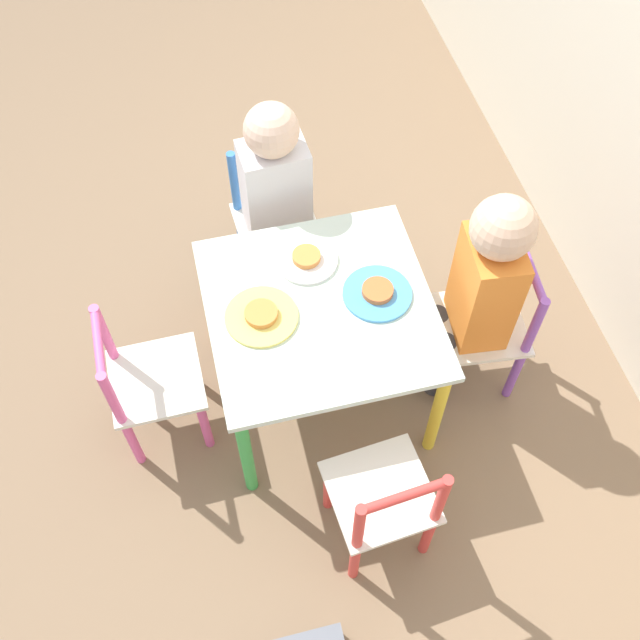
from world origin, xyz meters
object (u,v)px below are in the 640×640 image
plate_front (261,316)px  chair_red (384,502)px  kids_table (320,319)px  plate_back (377,293)px  child_left (277,191)px  plate_left (306,259)px  chair_blue (275,222)px  chair_purple (487,326)px  chair_pink (148,384)px  child_back (481,283)px

plate_front → chair_red: bearing=22.5°
plate_front → kids_table: bearing=90.0°
kids_table → plate_back: 0.18m
kids_table → child_left: child_left is taller
kids_table → plate_left: size_ratio=3.44×
chair_blue → child_left: size_ratio=0.67×
chair_red → child_left: size_ratio=0.67×
chair_purple → plate_back: (-0.05, -0.34, 0.21)m
chair_red → plate_back: chair_red is taller
chair_red → child_left: child_left is taller
chair_pink → chair_blue: bearing=-43.7°
plate_back → plate_left: size_ratio=1.07×
chair_pink → chair_red: size_ratio=1.00×
child_back → plate_front: size_ratio=3.96×
chair_pink → plate_back: (-0.01, 0.67, 0.21)m
chair_pink → child_left: (-0.46, 0.48, 0.21)m
plate_back → plate_left: (-0.16, -0.16, 0.00)m
kids_table → chair_blue: chair_blue is taller
chair_purple → chair_red: bearing=-39.5°
chair_red → plate_back: size_ratio=2.66×
plate_back → plate_front: same height
child_back → plate_front: bearing=-88.5°
chair_purple → chair_red: (0.46, -0.46, 0.00)m
chair_purple → child_back: (-0.01, -0.06, 0.23)m
kids_table → chair_red: bearing=5.3°
plate_left → plate_front: bearing=-45.0°
chair_red → plate_front: size_ratio=2.56×
chair_blue → child_back: 0.77m
plate_front → child_left: bearing=163.1°
kids_table → plate_front: size_ratio=3.09×
plate_left → plate_front: (0.16, -0.16, 0.00)m
kids_table → chair_pink: bearing=-89.1°
plate_back → plate_left: same height
chair_purple → child_left: (-0.50, -0.53, 0.21)m
child_back → chair_purple: bearing=90.0°
kids_table → plate_left: (-0.16, 0.00, 0.07)m
child_back → plate_left: bearing=-109.2°
chair_red → plate_left: (-0.67, -0.05, 0.21)m
kids_table → chair_red: size_ratio=1.21×
kids_table → child_back: (0.05, 0.45, 0.08)m
chair_blue → plate_front: 0.57m
chair_blue → plate_front: (0.51, -0.13, 0.21)m
chair_blue → chair_pink: (0.52, -0.48, 0.00)m
child_left → plate_left: size_ratio=4.26×
chair_purple → chair_pink: bearing=-86.7°
child_left → plate_left: (0.28, 0.03, 0.01)m
chair_red → plate_left: 0.70m
plate_back → chair_blue: bearing=-159.1°
kids_table → child_left: size_ratio=0.81×
child_back → child_left: (-0.49, -0.47, -0.02)m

